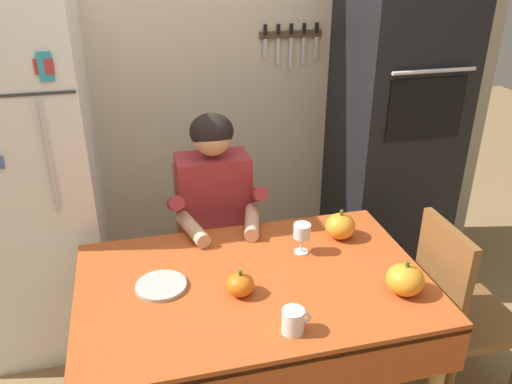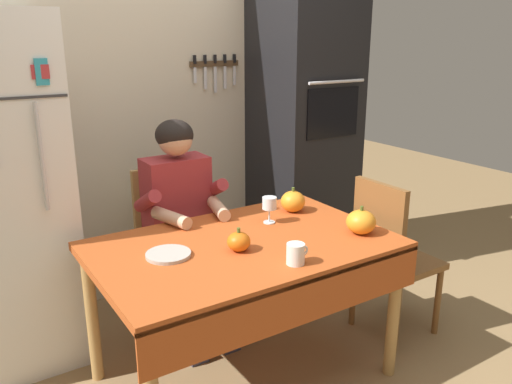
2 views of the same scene
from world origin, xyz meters
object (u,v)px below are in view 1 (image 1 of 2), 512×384
(seated_person, at_px, (217,216))
(wine_glass, at_px, (302,232))
(chair_behind_person, at_px, (212,236))
(refrigerator, at_px, (26,181))
(coffee_mug, at_px, (293,321))
(pumpkin_small, at_px, (240,285))
(pumpkin_medium, at_px, (405,279))
(serving_tray, at_px, (161,286))
(wall_oven, at_px, (394,119))
(dining_table, at_px, (255,301))
(chair_right_side, at_px, (456,307))
(pumpkin_large, at_px, (340,226))

(seated_person, relative_size, wine_glass, 8.90)
(chair_behind_person, relative_size, seated_person, 0.75)
(refrigerator, distance_m, coffee_mug, 1.57)
(chair_behind_person, bearing_deg, pumpkin_small, -91.54)
(pumpkin_small, bearing_deg, pumpkin_medium, -12.92)
(refrigerator, bearing_deg, seated_person, -17.19)
(seated_person, distance_m, serving_tray, 0.63)
(coffee_mug, bearing_deg, seated_person, 96.91)
(wall_oven, relative_size, dining_table, 1.50)
(pumpkin_small, relative_size, serving_tray, 0.55)
(refrigerator, relative_size, pumpkin_small, 16.22)
(wall_oven, distance_m, chair_right_side, 1.14)
(refrigerator, distance_m, wine_glass, 1.40)
(refrigerator, bearing_deg, serving_tray, -54.41)
(pumpkin_large, bearing_deg, refrigerator, 156.07)
(pumpkin_medium, bearing_deg, wine_glass, 128.59)
(serving_tray, bearing_deg, seated_person, 59.46)
(wall_oven, xyz_separation_m, seated_person, (-1.10, -0.32, -0.31))
(dining_table, distance_m, chair_right_side, 0.92)
(dining_table, relative_size, coffee_mug, 13.12)
(dining_table, distance_m, coffee_mug, 0.34)
(coffee_mug, bearing_deg, dining_table, 101.63)
(wall_oven, height_order, coffee_mug, wall_oven)
(wall_oven, relative_size, chair_right_side, 2.26)
(coffee_mug, bearing_deg, wall_oven, 51.21)
(dining_table, xyz_separation_m, wine_glass, (0.25, 0.18, 0.18))
(seated_person, xyz_separation_m, chair_right_side, (0.95, -0.68, -0.23))
(refrigerator, xyz_separation_m, seated_person, (0.90, -0.28, -0.16))
(wall_oven, relative_size, chair_behind_person, 2.26)
(wall_oven, distance_m, seated_person, 1.18)
(dining_table, height_order, coffee_mug, coffee_mug)
(chair_right_side, height_order, wine_glass, chair_right_side)
(refrigerator, bearing_deg, wine_glass, -30.46)
(wall_oven, relative_size, seated_person, 1.69)
(coffee_mug, distance_m, pumpkin_medium, 0.50)
(dining_table, distance_m, seated_person, 0.61)
(chair_behind_person, distance_m, pumpkin_small, 0.89)
(pumpkin_large, xyz_separation_m, pumpkin_medium, (0.08, -0.45, 0.00))
(coffee_mug, bearing_deg, chair_right_side, 15.33)
(wine_glass, xyz_separation_m, serving_tray, (-0.62, -0.11, -0.09))
(refrigerator, height_order, seated_person, refrigerator)
(chair_behind_person, bearing_deg, serving_tray, -113.59)
(pumpkin_large, height_order, pumpkin_medium, pumpkin_medium)
(wine_glass, bearing_deg, coffee_mug, -111.56)
(wine_glass, xyz_separation_m, pumpkin_small, (-0.32, -0.23, -0.06))
(chair_right_side, bearing_deg, dining_table, 175.20)
(chair_behind_person, bearing_deg, seated_person, -90.00)
(seated_person, bearing_deg, wine_glass, -54.96)
(seated_person, bearing_deg, pumpkin_medium, -53.27)
(seated_person, distance_m, pumpkin_medium, 1.00)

